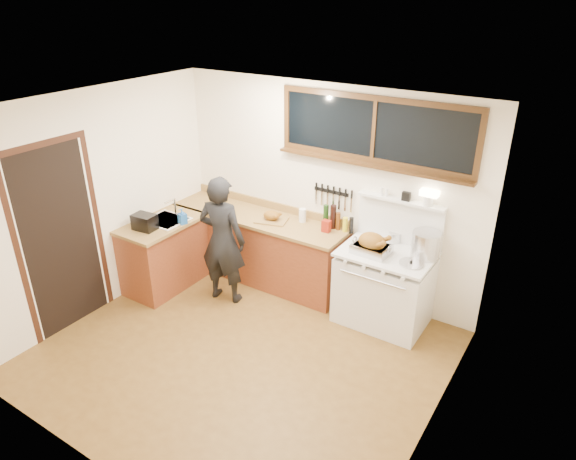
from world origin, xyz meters
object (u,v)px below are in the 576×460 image
Objects in this scene: vintage_stove at (384,285)px; roast_turkey at (372,245)px; man at (222,240)px; cutting_board at (272,217)px.

roast_turkey is (-0.14, -0.11, 0.53)m from vintage_stove.
vintage_stove is 0.99× the size of man.
man is 0.70m from cutting_board.
vintage_stove reaches higher than roast_turkey.
vintage_stove reaches higher than cutting_board.
man is 1.79m from roast_turkey.
man reaches higher than cutting_board.
vintage_stove is 1.98m from man.
man is at bearing -161.39° from vintage_stove.
vintage_stove is 3.69× the size of roast_turkey.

